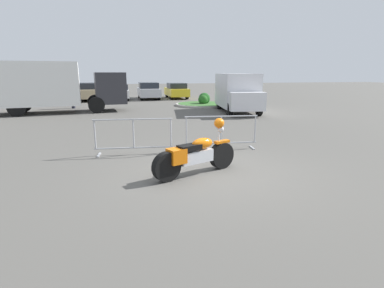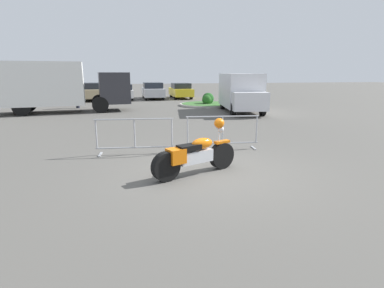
# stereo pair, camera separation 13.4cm
# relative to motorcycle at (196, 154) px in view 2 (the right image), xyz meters

# --- Properties ---
(ground_plane) EXTENTS (120.00, 120.00, 0.00)m
(ground_plane) POSITION_rel_motorcycle_xyz_m (0.39, 0.11, -0.49)
(ground_plane) COLOR #54514C
(motorcycle) EXTENTS (2.18, 1.05, 1.29)m
(motorcycle) POSITION_rel_motorcycle_xyz_m (0.00, 0.00, 0.00)
(motorcycle) COLOR black
(motorcycle) RESTS_ON ground
(crowd_barrier_near) EXTENTS (2.29, 0.66, 1.07)m
(crowd_barrier_near) POSITION_rel_motorcycle_xyz_m (-1.35, 2.16, 0.06)
(crowd_barrier_near) COLOR #9EA0A5
(crowd_barrier_near) RESTS_ON ground
(crowd_barrier_far) EXTENTS (2.29, 0.66, 1.07)m
(crowd_barrier_far) POSITION_rel_motorcycle_xyz_m (1.35, 2.16, 0.06)
(crowd_barrier_far) COLOR #9EA0A5
(crowd_barrier_far) RESTS_ON ground
(box_truck) EXTENTS (7.90, 3.08, 2.98)m
(box_truck) POSITION_rel_motorcycle_xyz_m (-5.68, 12.84, 1.14)
(box_truck) COLOR white
(box_truck) RESTS_ON ground
(delivery_van) EXTENTS (2.63, 5.22, 2.31)m
(delivery_van) POSITION_rel_motorcycle_xyz_m (5.30, 10.86, 0.75)
(delivery_van) COLOR silver
(delivery_van) RESTS_ON ground
(parked_car_red) EXTENTS (1.84, 4.43, 1.50)m
(parked_car_red) POSITION_rel_motorcycle_xyz_m (-9.72, 21.36, 0.27)
(parked_car_red) COLOR #B21E19
(parked_car_red) RESTS_ON ground
(parked_car_black) EXTENTS (1.70, 4.10, 1.39)m
(parked_car_black) POSITION_rel_motorcycle_xyz_m (-7.08, 21.41, 0.21)
(parked_car_black) COLOR black
(parked_car_black) RESTS_ON ground
(parked_car_tan) EXTENTS (1.85, 4.47, 1.51)m
(parked_car_tan) POSITION_rel_motorcycle_xyz_m (-4.45, 21.14, 0.27)
(parked_car_tan) COLOR tan
(parked_car_tan) RESTS_ON ground
(parked_car_white) EXTENTS (1.67, 4.02, 1.36)m
(parked_car_white) POSITION_rel_motorcycle_xyz_m (-1.82, 21.20, 0.20)
(parked_car_white) COLOR white
(parked_car_white) RESTS_ON ground
(parked_car_silver) EXTENTS (1.83, 4.41, 1.49)m
(parked_car_silver) POSITION_rel_motorcycle_xyz_m (0.82, 21.42, 0.26)
(parked_car_silver) COLOR #B7BABF
(parked_car_silver) RESTS_ON ground
(parked_car_yellow) EXTENTS (1.74, 4.19, 1.42)m
(parked_car_yellow) POSITION_rel_motorcycle_xyz_m (3.45, 21.55, 0.22)
(parked_car_yellow) COLOR yellow
(parked_car_yellow) RESTS_ON ground
(pedestrian) EXTENTS (0.41, 0.41, 1.69)m
(pedestrian) POSITION_rel_motorcycle_xyz_m (-4.85, 15.04, 0.43)
(pedestrian) COLOR #262838
(pedestrian) RESTS_ON ground
(planter_island) EXTENTS (3.95, 3.95, 0.92)m
(planter_island) POSITION_rel_motorcycle_xyz_m (4.20, 14.78, -0.30)
(planter_island) COLOR #ADA89E
(planter_island) RESTS_ON ground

